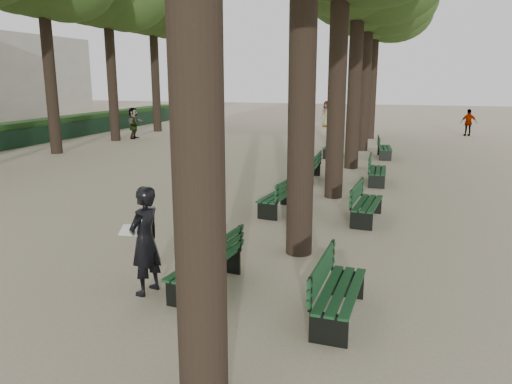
# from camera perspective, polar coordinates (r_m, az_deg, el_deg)

# --- Properties ---
(ground) EXTENTS (120.00, 120.00, 0.00)m
(ground) POSITION_cam_1_polar(r_m,az_deg,el_deg) (8.00, -10.53, -12.85)
(ground) COLOR tan
(ground) RESTS_ON ground
(bench_left_0) EXTENTS (0.78, 1.86, 0.92)m
(bench_left_0) POSITION_cam_1_polar(r_m,az_deg,el_deg) (8.44, -5.77, -9.25)
(bench_left_0) COLOR black
(bench_left_0) RESTS_ON ground
(bench_left_1) EXTENTS (0.81, 1.86, 0.92)m
(bench_left_1) POSITION_cam_1_polar(r_m,az_deg,el_deg) (13.04, 2.63, -1.15)
(bench_left_1) COLOR black
(bench_left_1) RESTS_ON ground
(bench_left_2) EXTENTS (0.62, 1.81, 0.92)m
(bench_left_2) POSITION_cam_1_polar(r_m,az_deg,el_deg) (17.21, 6.13, 2.27)
(bench_left_2) COLOR black
(bench_left_2) RESTS_ON ground
(bench_left_3) EXTENTS (0.63, 1.82, 0.92)m
(bench_left_3) POSITION_cam_1_polar(r_m,az_deg,el_deg) (22.51, 8.67, 4.74)
(bench_left_3) COLOR black
(bench_left_3) RESTS_ON ground
(bench_right_0) EXTENTS (0.65, 1.82, 0.92)m
(bench_right_0) POSITION_cam_1_polar(r_m,az_deg,el_deg) (7.53, 9.49, -12.24)
(bench_right_0) COLOR black
(bench_right_0) RESTS_ON ground
(bench_right_1) EXTENTS (0.71, 1.84, 0.92)m
(bench_right_1) POSITION_cam_1_polar(r_m,az_deg,el_deg) (12.53, 12.55, -2.04)
(bench_right_1) COLOR black
(bench_right_1) RESTS_ON ground
(bench_right_2) EXTENTS (0.63, 1.82, 0.92)m
(bench_right_2) POSITION_cam_1_polar(r_m,az_deg,el_deg) (17.01, 13.70, 1.85)
(bench_right_2) COLOR black
(bench_right_2) RESTS_ON ground
(bench_right_3) EXTENTS (0.73, 1.84, 0.92)m
(bench_right_3) POSITION_cam_1_polar(r_m,az_deg,el_deg) (22.53, 14.47, 4.48)
(bench_right_3) COLOR black
(bench_right_3) RESTS_ON ground
(man_with_map) EXTENTS (0.68, 0.77, 1.79)m
(man_with_map) POSITION_cam_1_polar(r_m,az_deg,el_deg) (8.24, -12.57, -5.45)
(man_with_map) COLOR black
(man_with_map) RESTS_ON ground
(pedestrian_c) EXTENTS (0.98, 0.49, 1.60)m
(pedestrian_c) POSITION_cam_1_polar(r_m,az_deg,el_deg) (32.61, 23.13, 7.31)
(pedestrian_c) COLOR #262628
(pedestrian_c) RESTS_ON ground
(pedestrian_a) EXTENTS (0.47, 0.80, 1.54)m
(pedestrian_a) POSITION_cam_1_polar(r_m,az_deg,el_deg) (31.79, -4.58, 8.13)
(pedestrian_a) COLOR #262628
(pedestrian_a) RESTS_ON ground
(pedestrian_d) EXTENTS (0.94, 0.81, 1.82)m
(pedestrian_d) POSITION_cam_1_polar(r_m,az_deg,el_deg) (35.90, 8.10, 8.83)
(pedestrian_d) COLOR #262628
(pedestrian_d) RESTS_ON ground
(pedestrian_e) EXTENTS (0.55, 1.67, 1.77)m
(pedestrian_e) POSITION_cam_1_polar(r_m,az_deg,el_deg) (29.53, -13.82, 7.65)
(pedestrian_e) COLOR #262628
(pedestrian_e) RESTS_ON ground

